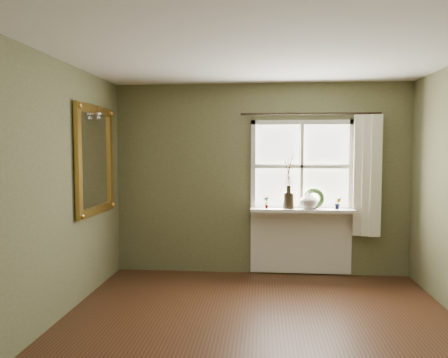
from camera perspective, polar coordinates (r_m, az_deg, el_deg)
floor at (r=4.09m, az=4.54°, el=-20.81°), size 4.50×4.50×0.00m
ceiling at (r=3.82m, az=4.76°, el=17.38°), size 4.50×4.50×0.00m
wall_back at (r=6.03m, az=4.79°, el=-0.01°), size 4.00×0.10×2.60m
wall_left at (r=4.27m, az=-24.03°, el=-1.92°), size 0.10×4.50×2.60m
wall_front at (r=1.47m, az=4.03°, el=-12.15°), size 4.00×0.10×2.60m
window_frame at (r=5.97m, az=10.09°, el=1.63°), size 1.36×0.06×1.24m
window_sill at (r=5.91m, az=10.11°, el=-4.03°), size 1.36×0.26×0.04m
window_apron at (r=6.10m, az=9.97°, el=-7.99°), size 1.36×0.04×0.88m
dark_jug at (r=5.89m, az=8.42°, el=-2.80°), size 0.17×0.17×0.22m
cream_vase at (r=5.91m, az=11.01°, el=-2.62°), size 0.32×0.32×0.25m
wreath at (r=5.96m, az=11.65°, el=-2.78°), size 0.28×0.14×0.29m
potted_plant_left at (r=5.88m, az=5.55°, el=-3.06°), size 0.10×0.08×0.16m
potted_plant_right at (r=5.96m, az=14.65°, el=-3.10°), size 0.09×0.07×0.15m
curtain at (r=6.01m, az=18.15°, el=0.42°), size 0.36×0.12×1.59m
curtain_rod at (r=5.94m, az=11.19°, el=8.37°), size 1.84×0.03×0.03m
gilt_mirror at (r=5.43m, az=-16.46°, el=2.40°), size 0.10×1.08×1.29m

